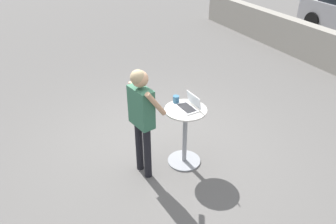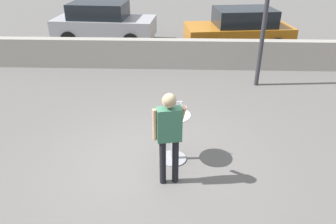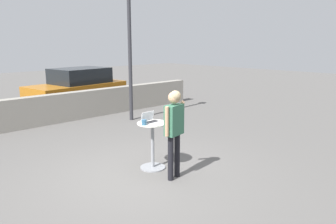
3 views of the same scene
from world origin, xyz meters
name	(u,v)px [view 1 (image 1 of 3)]	position (x,y,z in m)	size (l,w,h in m)	color
ground_plane	(160,149)	(0.00, 0.00, 0.00)	(50.00, 50.00, 0.00)	#5B5956
cafe_table	(185,133)	(0.45, 0.21, 0.55)	(0.62, 0.62, 0.97)	gray
laptop	(189,105)	(0.45, 0.27, 1.01)	(0.35, 0.26, 0.21)	silver
coffee_mug	(176,99)	(0.21, 0.18, 1.02)	(0.13, 0.10, 0.11)	#336084
standing_person	(141,111)	(0.40, -0.46, 1.08)	(0.54, 0.42, 1.70)	black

